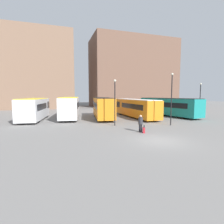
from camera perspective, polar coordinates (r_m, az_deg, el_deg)
The scene contains 13 objects.
ground_plane at distance 14.57m, azimuth 15.11°, elevation -9.00°, with size 160.00×160.00×0.00m, color slate.
building_block_left at distance 54.53m, azimuth -28.08°, elevation 11.95°, with size 27.94×13.50×20.55m.
building_block_right at distance 58.92m, azimuth 6.70°, elevation 12.34°, with size 26.66×13.35×21.19m.
bus_0 at distance 27.59m, azimuth -24.01°, elevation 1.09°, with size 3.81×9.43×3.13m.
bus_1 at distance 27.68m, azimuth -13.55°, elevation 1.60°, with size 3.91×9.67×3.28m.
bus_2 at distance 26.93m, azimuth -2.97°, elevation 1.58°, with size 3.81×9.61×3.22m.
bus_3 at distance 28.97m, azimuth 7.43°, elevation 1.54°, with size 2.48×12.47×2.93m.
bus_4 at distance 31.92m, azimuth 17.65°, elevation 1.86°, with size 4.47×12.71×3.09m.
traveler at distance 17.28m, azimuth 9.31°, elevation -3.20°, with size 0.55×0.55×1.69m.
suitcase at distance 17.01m, azimuth 10.34°, elevation -5.84°, with size 0.30×0.43×0.79m.
lamp_post_0 at distance 21.81m, azimuth 18.87°, elevation 5.22°, with size 0.28×0.28×6.17m.
lamp_post_1 at distance 30.22m, azimuth 26.82°, elevation 4.22°, with size 0.28×0.28×5.43m.
lamp_post_2 at distance 20.43m, azimuth 0.95°, elevation 4.40°, with size 0.28×0.28×5.41m.
Camera 1 is at (-7.72, -11.81, 3.62)m, focal length 28.00 mm.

